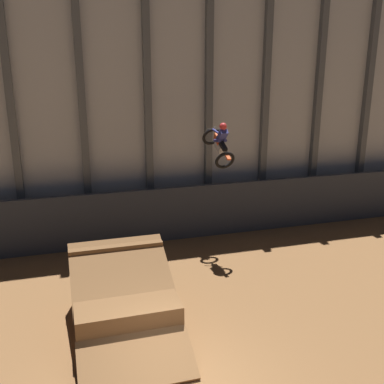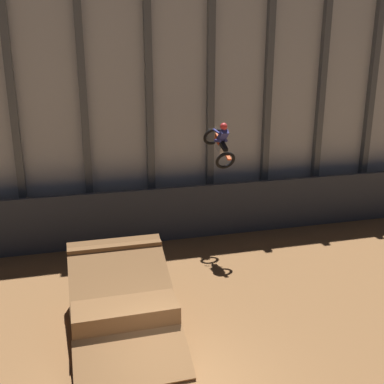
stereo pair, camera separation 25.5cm
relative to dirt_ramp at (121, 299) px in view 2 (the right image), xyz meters
name	(u,v)px [view 2 (the right image)]	position (x,y,z in m)	size (l,w,h in m)	color
arena_back_wall	(117,116)	(0.82, 6.68, 4.26)	(32.00, 0.40, 9.94)	#ADB2B7
lower_barrier	(125,218)	(0.82, 5.54, 0.39)	(31.36, 0.20, 2.21)	#2D333D
dirt_ramp	(121,299)	(0.00, 0.00, 0.00)	(2.74, 4.36, 2.10)	brown
rider_bike_solo	(220,143)	(4.15, 3.82, 3.52)	(0.84, 1.87, 1.69)	black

